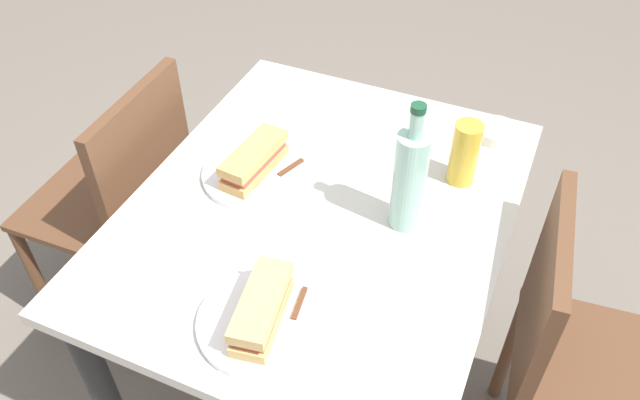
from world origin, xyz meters
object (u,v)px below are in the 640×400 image
baguette_sandwich_far (254,160)px  water_bottle (409,179)px  chair_near (125,198)px  knife_near (294,320)px  dining_table (320,242)px  beer_glass (465,153)px  knife_far (279,175)px  olive_bowl (496,132)px  baguette_sandwich_near (262,308)px  chair_far (570,357)px  plate_near (263,322)px  plate_far (255,173)px

baguette_sandwich_far → water_bottle: size_ratio=0.65×
chair_near → baguette_sandwich_far: 0.51m
knife_near → water_bottle: water_bottle is taller
dining_table → beer_glass: (-0.22, 0.27, 0.20)m
knife_far → olive_bowl: bearing=130.9°
chair_near → knife_far: (-0.02, 0.49, 0.25)m
dining_table → baguette_sandwich_far: bearing=-100.9°
baguette_sandwich_near → beer_glass: beer_glass is taller
dining_table → baguette_sandwich_far: baguette_sandwich_far is taller
knife_near → chair_far: bearing=120.5°
knife_far → dining_table: bearing=71.8°
plate_near → water_bottle: 0.42m
olive_bowl → water_bottle: bearing=-17.1°
chair_far → plate_far: 0.83m
baguette_sandwich_far → plate_far: bearing=180.0°
chair_near → olive_bowl: bearing=113.0°
baguette_sandwich_far → olive_bowl: baguette_sandwich_far is taller
baguette_sandwich_near → knife_near: (-0.02, 0.05, -0.03)m
knife_far → chair_far: bearing=86.2°
chair_near → water_bottle: size_ratio=2.77×
chair_far → dining_table: bearing=-90.7°
plate_far → water_bottle: water_bottle is taller
baguette_sandwich_near → plate_far: size_ratio=0.79×
chair_near → beer_glass: bearing=102.3°
plate_far → water_bottle: 0.39m
plate_near → olive_bowl: bearing=159.7°
plate_near → olive_bowl: 0.81m
chair_near → beer_glass: beer_glass is taller
chair_near → baguette_sandwich_near: bearing=60.4°
plate_near → water_bottle: size_ratio=0.81×
plate_far → water_bottle: size_ratio=0.81×
baguette_sandwich_near → plate_far: 0.43m
dining_table → water_bottle: size_ratio=3.25×
water_bottle → beer_glass: bearing=157.9°
knife_near → plate_far: bearing=-142.9°
baguette_sandwich_far → beer_glass: (-0.18, 0.45, 0.03)m
plate_near → chair_far: bearing=119.6°
chair_near → chair_far: bearing=88.4°
chair_far → knife_near: chair_far is taller
chair_near → water_bottle: bearing=90.3°
chair_far → baguette_sandwich_near: chair_far is taller
baguette_sandwich_near → water_bottle: 0.41m
plate_near → dining_table: bearing=-175.0°
chair_far → baguette_sandwich_near: (0.33, -0.58, 0.28)m
plate_near → baguette_sandwich_near: bearing=0.0°
beer_glass → plate_near: bearing=-23.1°
plate_far → beer_glass: 0.49m
plate_far → knife_near: bearing=37.1°
baguette_sandwich_far → knife_far: (-0.01, 0.06, -0.03)m
water_bottle → chair_far: bearing=84.9°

